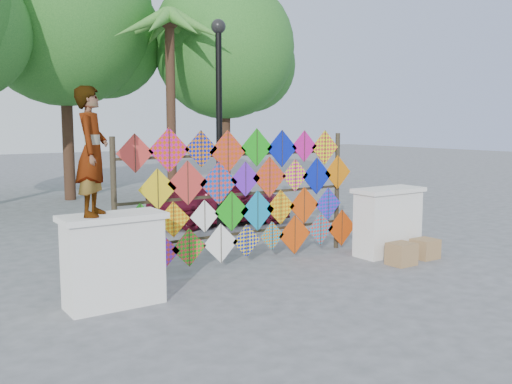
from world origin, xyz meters
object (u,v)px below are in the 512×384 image
Objects in this scene: kite_rack at (247,196)px; vendor_woman at (92,152)px; sedan at (219,200)px; lamppost at (219,113)px.

kite_rack is 2.93× the size of vendor_woman.
kite_rack is 3.31m from vendor_woman.
vendor_woman is 6.76m from sedan.
lamppost is at bearing 81.17° from kite_rack.
lamppost reaches higher than vendor_woman.
vendor_woman is 0.38× the size of lamppost.
vendor_woman is at bearing -163.12° from kite_rack.
kite_rack is 1.12× the size of lamppost.
lamppost is at bearing 159.13° from sedan.
lamppost is at bearing -23.50° from vendor_woman.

